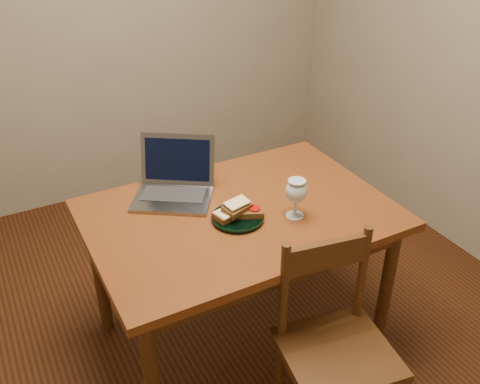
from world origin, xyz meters
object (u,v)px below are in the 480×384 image
laptop (175,180)px  table (240,227)px  chair (336,339)px  plate (238,218)px  milk_glass (296,199)px

laptop → table: bearing=-22.8°
table → laptop: (-0.18, 0.28, 0.15)m
chair → plate: (-0.13, 0.55, 0.27)m
table → plate: plate is taller
table → milk_glass: bearing=-38.1°
plate → chair: bearing=-76.6°
laptop → plate: bearing=-33.0°
plate → laptop: laptop is taller
milk_glass → table: bearing=141.9°
chair → milk_glass: milk_glass is taller
chair → plate: 0.63m
table → laptop: bearing=123.7°
milk_glass → laptop: (-0.37, 0.42, -0.02)m
chair → laptop: bearing=116.5°
plate → milk_glass: 0.26m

